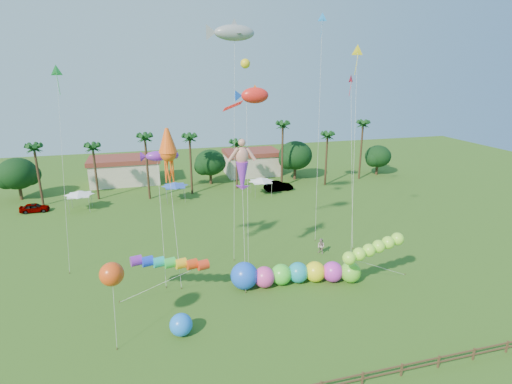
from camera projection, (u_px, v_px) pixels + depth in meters
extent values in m
plane|color=#285116|center=(289.00, 337.00, 31.56)|extent=(160.00, 160.00, 0.00)
cylinder|color=#3A2819|center=(39.00, 177.00, 60.50)|extent=(0.36, 0.36, 9.00)
cylinder|color=#3A2819|center=(96.00, 174.00, 63.52)|extent=(0.36, 0.36, 8.50)
cylinder|color=#3A2819|center=(147.00, 169.00, 63.47)|extent=(0.36, 0.36, 10.00)
cylinder|color=#3A2819|center=(191.00, 166.00, 66.23)|extent=(0.36, 0.36, 9.50)
cylinder|color=#3A2819|center=(237.00, 166.00, 69.39)|extent=(0.36, 0.36, 8.00)
cylinder|color=#3A2819|center=(282.00, 156.00, 70.04)|extent=(0.36, 0.36, 11.00)
cylinder|color=#3A2819|center=(326.00, 161.00, 71.44)|extent=(0.36, 0.36, 9.00)
cylinder|color=#3A2819|center=(361.00, 152.00, 75.08)|extent=(0.36, 0.36, 10.50)
sphere|color=#113814|center=(17.00, 174.00, 63.22)|extent=(5.88, 5.88, 5.88)
sphere|color=#113814|center=(210.00, 162.00, 72.06)|extent=(5.46, 5.46, 5.46)
sphere|color=#113814|center=(295.00, 155.00, 74.99)|extent=(6.30, 6.30, 6.30)
sphere|color=#113814|center=(378.00, 156.00, 78.63)|extent=(5.04, 5.04, 5.04)
cube|color=beige|center=(126.00, 172.00, 73.48)|extent=(12.00, 7.00, 4.00)
cube|color=beige|center=(251.00, 164.00, 79.54)|extent=(10.00, 7.00, 4.00)
pyramid|color=white|center=(79.00, 193.00, 58.85)|extent=(3.00, 3.00, 0.60)
pyramid|color=blue|center=(175.00, 184.00, 63.30)|extent=(3.00, 3.00, 0.60)
pyramid|color=white|center=(261.00, 179.00, 65.91)|extent=(3.00, 3.00, 0.60)
cube|color=brown|center=(362.00, 378.00, 26.64)|extent=(0.12, 0.12, 1.00)
cube|color=brown|center=(402.00, 370.00, 27.39)|extent=(0.12, 0.12, 1.00)
cube|color=brown|center=(439.00, 362.00, 28.15)|extent=(0.12, 0.12, 1.00)
cube|color=brown|center=(474.00, 354.00, 28.91)|extent=(0.12, 0.12, 1.00)
cube|color=brown|center=(507.00, 347.00, 29.67)|extent=(0.12, 0.12, 1.00)
cube|color=brown|center=(321.00, 383.00, 25.78)|extent=(36.00, 0.08, 0.10)
imported|color=#4C4C54|center=(35.00, 208.00, 58.71)|extent=(3.99, 1.63, 1.36)
imported|color=#4C4C54|center=(278.00, 186.00, 69.00)|extent=(5.02, 1.96, 1.63)
imported|color=#A9918D|center=(321.00, 246.00, 45.38)|extent=(1.01, 1.11, 1.84)
sphere|color=#EE3EA1|center=(264.00, 277.00, 38.50)|extent=(2.06, 2.06, 2.06)
sphere|color=#49E636|center=(281.00, 274.00, 39.00)|extent=(2.06, 2.06, 2.06)
sphere|color=#1998B3|center=(298.00, 272.00, 39.36)|extent=(2.06, 2.06, 2.06)
sphere|color=#FFF21A|center=(315.00, 272.00, 39.52)|extent=(2.06, 2.06, 2.06)
sphere|color=#D632CD|center=(333.00, 272.00, 39.50)|extent=(2.06, 2.06, 2.06)
sphere|color=#6BDA30|center=(350.00, 272.00, 39.42)|extent=(2.06, 2.06, 2.06)
sphere|color=blue|center=(244.00, 276.00, 38.17)|extent=(2.97, 2.97, 2.63)
sphere|color=#1B77FB|center=(181.00, 325.00, 31.55)|extent=(1.81, 1.81, 1.81)
cylinder|color=red|center=(184.00, 267.00, 36.13)|extent=(6.90, 1.34, 0.93)
cylinder|color=silver|center=(161.00, 283.00, 36.37)|extent=(7.61, 0.70, 3.09)
cylinder|color=brown|center=(120.00, 302.00, 36.15)|extent=(0.08, 0.08, 0.16)
ellipsoid|color=#9DFD38|center=(349.00, 258.00, 37.17)|extent=(6.89, 2.24, 1.48)
cylinder|color=silver|center=(378.00, 267.00, 39.08)|extent=(7.19, 1.13, 3.40)
cylinder|color=brown|center=(405.00, 274.00, 40.97)|extent=(0.08, 0.08, 0.16)
sphere|color=#E84713|center=(112.00, 274.00, 29.40)|extent=(1.82, 1.82, 1.79)
cylinder|color=silver|center=(114.00, 312.00, 29.75)|extent=(0.16, 1.11, 5.79)
cylinder|color=brown|center=(117.00, 349.00, 30.07)|extent=(0.08, 0.08, 0.16)
cylinder|color=silver|center=(244.00, 230.00, 37.91)|extent=(0.72, 3.93, 11.15)
cylinder|color=brown|center=(246.00, 292.00, 37.66)|extent=(0.08, 0.08, 0.16)
ellipsoid|color=red|center=(255.00, 95.00, 40.44)|extent=(4.49, 2.31, 1.78)
cylinder|color=silver|center=(252.00, 185.00, 40.92)|extent=(1.87, 4.18, 17.68)
cylinder|color=brown|center=(248.00, 272.00, 41.38)|extent=(0.08, 0.08, 0.16)
ellipsoid|color=gray|center=(234.00, 33.00, 43.86)|extent=(6.26, 2.90, 2.16)
cylinder|color=silver|center=(234.00, 147.00, 43.95)|extent=(2.01, 7.03, 24.04)
cylinder|color=brown|center=(234.00, 260.00, 44.03)|extent=(0.08, 0.08, 0.16)
cone|color=#FF5A14|center=(168.00, 153.00, 37.61)|extent=(2.30, 2.30, 4.99)
cylinder|color=silver|center=(175.00, 222.00, 37.99)|extent=(0.27, 3.33, 12.63)
cylinder|color=brown|center=(181.00, 288.00, 38.35)|extent=(0.08, 0.08, 0.16)
ellipsoid|color=purple|center=(157.00, 156.00, 39.14)|extent=(3.99, 2.71, 1.42)
cylinder|color=silver|center=(162.00, 221.00, 38.85)|extent=(0.15, 4.50, 12.08)
cylinder|color=brown|center=(166.00, 287.00, 38.54)|extent=(0.08, 0.08, 0.16)
cone|color=#FF1C34|center=(351.00, 80.00, 45.00)|extent=(1.09, 0.80, 1.13)
cylinder|color=silver|center=(352.00, 166.00, 45.93)|extent=(0.46, 4.03, 19.10)
cylinder|color=brown|center=(353.00, 248.00, 46.84)|extent=(0.08, 0.08, 0.16)
cone|color=yellow|center=(357.00, 51.00, 39.30)|extent=(1.37, 0.41, 1.35)
cylinder|color=silver|center=(354.00, 164.00, 40.70)|extent=(1.08, 3.76, 21.90)
cylinder|color=brown|center=(351.00, 269.00, 42.07)|extent=(0.08, 0.08, 0.16)
cone|color=green|center=(57.00, 72.00, 38.31)|extent=(1.26, 0.94, 1.32)
cylinder|color=silver|center=(63.00, 176.00, 39.77)|extent=(0.95, 3.04, 20.00)
cylinder|color=brown|center=(70.00, 273.00, 41.21)|extent=(0.08, 0.08, 0.16)
cone|color=#197DE4|center=(322.00, 18.00, 46.32)|extent=(1.19, 0.87, 1.24)
cylinder|color=silver|center=(319.00, 133.00, 47.72)|extent=(1.79, 4.85, 25.87)
cylinder|color=brown|center=(315.00, 240.00, 49.09)|extent=(0.08, 0.08, 0.16)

